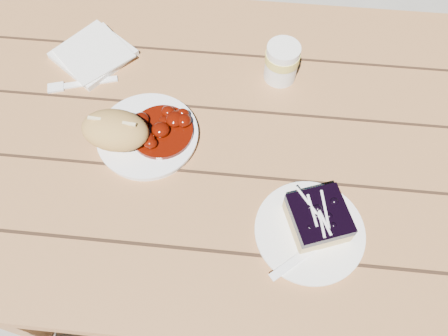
# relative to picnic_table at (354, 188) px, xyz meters

# --- Properties ---
(ground) EXTENTS (60.00, 60.00, 0.00)m
(ground) POSITION_rel_picnic_table_xyz_m (0.00, 0.00, -0.59)
(ground) COLOR gray
(ground) RESTS_ON ground
(picnic_table) EXTENTS (2.00, 1.55, 0.75)m
(picnic_table) POSITION_rel_picnic_table_xyz_m (0.00, 0.00, 0.00)
(picnic_table) COLOR brown
(picnic_table) RESTS_ON ground
(main_plate) EXTENTS (0.20, 0.20, 0.02)m
(main_plate) POSITION_rel_picnic_table_xyz_m (-0.47, -0.01, 0.17)
(main_plate) COLOR white
(main_plate) RESTS_ON picnic_table
(goulash_stew) EXTENTS (0.13, 0.13, 0.04)m
(goulash_stew) POSITION_rel_picnic_table_xyz_m (-0.44, -0.00, 0.20)
(goulash_stew) COLOR #530C02
(goulash_stew) RESTS_ON main_plate
(bread_roll) EXTENTS (0.14, 0.10, 0.07)m
(bread_roll) POSITION_rel_picnic_table_xyz_m (-0.52, -0.03, 0.21)
(bread_roll) COLOR #B88B46
(bread_roll) RESTS_ON main_plate
(dessert_plate) EXTENTS (0.20, 0.20, 0.01)m
(dessert_plate) POSITION_rel_picnic_table_xyz_m (-0.13, -0.19, 0.17)
(dessert_plate) COLOR white
(dessert_plate) RESTS_ON picnic_table
(blueberry_cake) EXTENTS (0.13, 0.13, 0.06)m
(blueberry_cake) POSITION_rel_picnic_table_xyz_m (-0.12, -0.17, 0.20)
(blueberry_cake) COLOR #DCBC78
(blueberry_cake) RESTS_ON dessert_plate
(fork_dessert) EXTENTS (0.14, 0.12, 0.00)m
(fork_dessert) POSITION_rel_picnic_table_xyz_m (-0.15, -0.24, 0.17)
(fork_dessert) COLOR white
(fork_dessert) RESTS_ON dessert_plate
(napkin_stack) EXTENTS (0.21, 0.21, 0.01)m
(napkin_stack) POSITION_rel_picnic_table_xyz_m (-0.64, 0.20, 0.17)
(napkin_stack) COLOR white
(napkin_stack) RESTS_ON picnic_table
(fork_table) EXTENTS (0.16, 0.07, 0.00)m
(fork_table) POSITION_rel_picnic_table_xyz_m (-0.63, 0.12, 0.16)
(fork_table) COLOR white
(fork_table) RESTS_ON picnic_table
(second_cup) EXTENTS (0.07, 0.07, 0.09)m
(second_cup) POSITION_rel_picnic_table_xyz_m (-0.20, 0.19, 0.21)
(second_cup) COLOR white
(second_cup) RESTS_ON picnic_table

